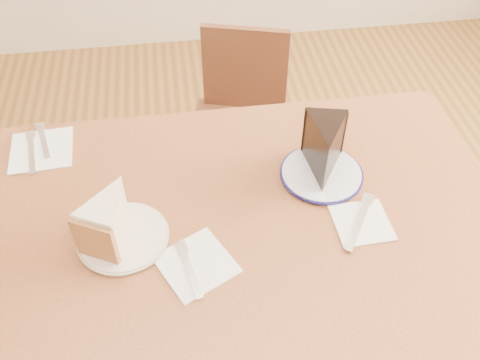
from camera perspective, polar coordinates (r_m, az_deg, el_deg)
name	(u,v)px	position (r m, az deg, el deg)	size (l,w,h in m)	color
table	(235,252)	(1.23, -0.55, -7.69)	(1.20, 0.80, 0.75)	#542B17
chair_far	(241,124)	(1.93, 0.06, 6.00)	(0.44, 0.44, 0.72)	#3A1C11
plate_cream	(123,237)	(1.15, -12.33, -6.01)	(0.18, 0.18, 0.01)	silver
plate_navy	(321,174)	(1.26, 8.68, 0.65)	(0.18, 0.18, 0.01)	white
carrot_cake	(112,218)	(1.12, -13.54, -3.91)	(0.09, 0.12, 0.10)	#F1E1C7
chocolate_cake	(324,152)	(1.22, 9.00, 2.95)	(0.09, 0.13, 0.12)	black
napkin_cream	(196,264)	(1.09, -4.68, -8.95)	(0.14, 0.14, 0.00)	white
napkin_navy	(362,223)	(1.18, 12.86, -4.45)	(0.12, 0.12, 0.00)	white
napkin_spare	(41,150)	(1.40, -20.42, 3.02)	(0.15, 0.15, 0.00)	white
fork_cream	(190,270)	(1.08, -5.37, -9.53)	(0.01, 0.14, 0.00)	silver
knife_navy	(359,222)	(1.18, 12.62, -4.39)	(0.02, 0.17, 0.00)	white
fork_spare	(44,141)	(1.42, -20.21, 3.94)	(0.01, 0.14, 0.00)	silver
knife_spare	(32,152)	(1.39, -21.35, 2.76)	(0.01, 0.16, 0.00)	silver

